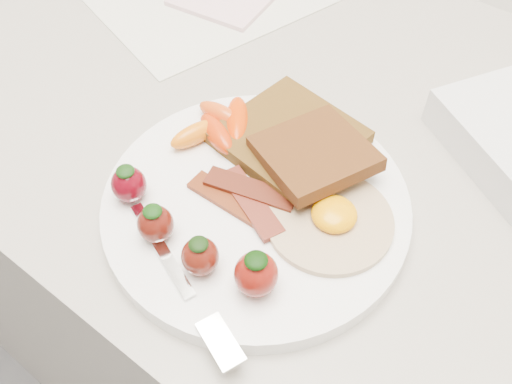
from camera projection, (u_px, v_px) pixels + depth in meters
The scene contains 9 objects.
counter at pixel (297, 318), 0.94m from camera, with size 2.00×0.60×0.90m, color gray.
plate at pixel (256, 205), 0.50m from camera, with size 0.27×0.27×0.02m, color white.
toast_lower at pixel (289, 137), 0.53m from camera, with size 0.11×0.11×0.01m, color #472F0D.
toast_upper at pixel (314, 153), 0.50m from camera, with size 0.09×0.09×0.01m, color black.
fried_egg at pixel (331, 219), 0.48m from camera, with size 0.13×0.13×0.02m.
bacon_strips at pixel (244, 197), 0.49m from camera, with size 0.10×0.06×0.01m.
baby_carrots at pixel (220, 125), 0.54m from camera, with size 0.07×0.10×0.02m.
strawberries at pixel (190, 236), 0.45m from camera, with size 0.17×0.05×0.04m.
fork at pixel (187, 288), 0.44m from camera, with size 0.16×0.07×0.00m.
Camera 1 is at (0.20, 1.32, 1.31)m, focal length 40.00 mm.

